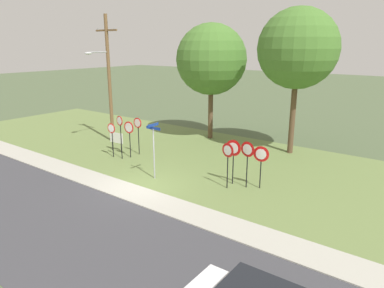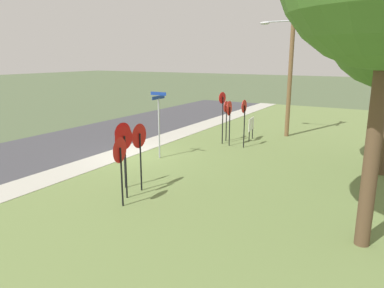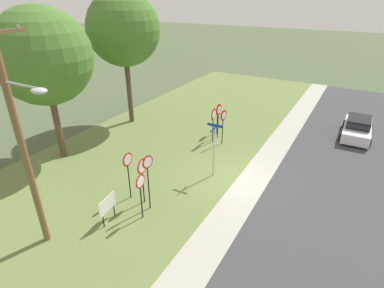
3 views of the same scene
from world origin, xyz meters
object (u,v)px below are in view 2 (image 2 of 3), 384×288
stop_sign_near_right (226,113)px  yield_sign_far_left (124,145)px  stop_sign_far_center (222,108)px  notice_board (251,125)px  utility_pole (289,51)px  stop_sign_far_left (244,113)px  stop_sign_near_left (229,113)px  street_name_post (159,119)px  yield_sign_near_left (123,140)px  yield_sign_far_right (139,141)px  yield_sign_near_right (120,156)px

stop_sign_near_right → yield_sign_far_left: size_ratio=0.92×
stop_sign_far_center → notice_board: stop_sign_far_center is taller
utility_pole → stop_sign_far_left: bearing=-15.0°
stop_sign_near_left → street_name_post: bearing=-29.7°
stop_sign_near_right → stop_sign_far_left: size_ratio=0.90×
yield_sign_near_left → street_name_post: street_name_post is taller
stop_sign_near_right → yield_sign_near_left: 8.51m
stop_sign_far_center → yield_sign_far_left: stop_sign_far_center is taller
stop_sign_far_center → stop_sign_near_left: bearing=74.0°
yield_sign_far_left → utility_pole: (-12.21, 1.77, 3.05)m
stop_sign_near_left → yield_sign_far_left: 8.31m
stop_sign_near_left → yield_sign_near_left: (7.58, -0.61, 0.04)m
utility_pole → stop_sign_near_right: bearing=-39.5°
stop_sign_far_center → yield_sign_far_right: bearing=13.1°
stop_sign_near_left → utility_pole: bearing=150.5°
yield_sign_near_right → stop_sign_far_left: bearing=166.8°
stop_sign_near_right → stop_sign_far_center: stop_sign_far_center is taller
yield_sign_far_left → notice_board: size_ratio=1.92×
yield_sign_far_right → yield_sign_near_right: bearing=10.1°
yield_sign_near_left → notice_board: (-9.43, 1.13, -0.92)m
yield_sign_near_right → utility_pole: (-12.79, 1.45, 3.22)m
stop_sign_near_left → street_name_post: 4.15m
stop_sign_near_left → yield_sign_far_right: 7.51m
stop_sign_near_right → yield_sign_near_left: bearing=-3.4°
utility_pole → yield_sign_near_right: bearing=-6.5°
stop_sign_near_left → notice_board: (-1.85, 0.52, -0.88)m
yield_sign_far_right → yield_sign_near_left: bearing=-87.6°
yield_sign_near_left → yield_sign_near_right: 1.65m
yield_sign_near_left → street_name_post: size_ratio=0.78×
stop_sign_far_center → notice_board: bearing=156.4°
yield_sign_near_left → utility_pole: utility_pole is taller
yield_sign_near_left → yield_sign_far_right: (-0.07, 0.66, 0.01)m
stop_sign_near_right → utility_pole: (-2.97, 2.45, 3.26)m
yield_sign_near_left → notice_board: 9.54m
stop_sign_far_left → notice_board: bearing=-171.9°
stop_sign_near_right → notice_board: (-0.91, 1.13, -0.75)m
yield_sign_far_left → stop_sign_near_right: bearing=-170.6°
stop_sign_near_left → street_name_post: street_name_post is taller
yield_sign_near_right → stop_sign_near_left: bearing=172.0°
yield_sign_far_right → utility_pole: utility_pole is taller
stop_sign_far_left → yield_sign_far_right: bearing=-6.5°
yield_sign_far_right → notice_board: 9.42m
utility_pole → notice_board: utility_pole is taller
yield_sign_far_right → notice_board: yield_sign_far_right is taller
yield_sign_near_left → utility_pole: bearing=177.1°
stop_sign_near_right → yield_sign_near_right: bearing=2.4°
stop_sign_near_left → stop_sign_far_center: stop_sign_far_center is taller
stop_sign_far_left → yield_sign_far_left: (8.34, -0.74, 0.03)m
stop_sign_near_left → yield_sign_near_right: (8.90, 0.39, -0.09)m
stop_sign_near_left → yield_sign_near_left: yield_sign_near_left is taller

